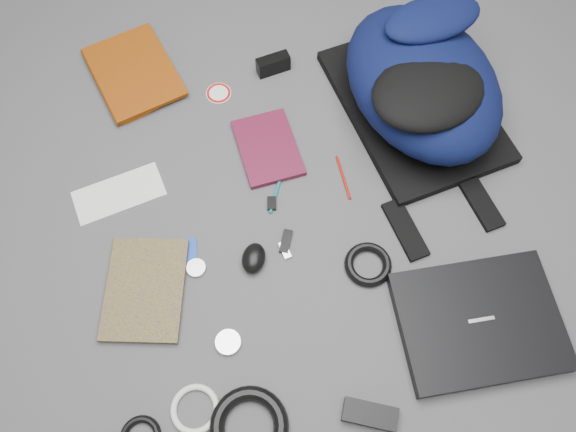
{
  "coord_description": "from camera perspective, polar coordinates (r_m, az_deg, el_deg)",
  "views": [
    {
      "loc": [
        -0.07,
        -0.56,
        1.24
      ],
      "look_at": [
        0.0,
        0.0,
        0.02
      ],
      "focal_mm": 35.0,
      "sensor_mm": 36.0,
      "label": 1
    }
  ],
  "objects": [
    {
      "name": "ground",
      "position": [
        1.36,
        0.0,
        -0.35
      ],
      "size": [
        4.0,
        4.0,
        0.0
      ],
      "primitive_type": "plane",
      "color": "#4F4F51",
      "rests_on": "ground"
    },
    {
      "name": "backpack",
      "position": [
        1.47,
        13.49,
        13.13
      ],
      "size": [
        0.5,
        0.62,
        0.23
      ],
      "primitive_type": null,
      "rotation": [
        0.0,
        0.0,
        0.25
      ],
      "color": "black",
      "rests_on": "ground"
    },
    {
      "name": "laptop",
      "position": [
        1.33,
        18.82,
        -10.12
      ],
      "size": [
        0.36,
        0.29,
        0.04
      ],
      "primitive_type": "cube",
      "rotation": [
        0.0,
        0.0,
        0.04
      ],
      "color": "black",
      "rests_on": "ground"
    },
    {
      "name": "textbook_red",
      "position": [
        1.63,
        -18.73,
        12.24
      ],
      "size": [
        0.29,
        0.33,
        0.03
      ],
      "primitive_type": "imported",
      "rotation": [
        0.0,
        0.0,
        0.36
      ],
      "color": "#712E06",
      "rests_on": "ground"
    },
    {
      "name": "comic_book",
      "position": [
        1.36,
        -18.0,
        -6.99
      ],
      "size": [
        0.21,
        0.27,
        0.02
      ],
      "primitive_type": "imported",
      "rotation": [
        0.0,
        0.0,
        -0.16
      ],
      "color": "#AC940C",
      "rests_on": "ground"
    },
    {
      "name": "envelope",
      "position": [
        1.45,
        -16.8,
        2.2
      ],
      "size": [
        0.24,
        0.16,
        0.0
      ],
      "primitive_type": "cube",
      "rotation": [
        0.0,
        0.0,
        0.28
      ],
      "color": "white",
      "rests_on": "ground"
    },
    {
      "name": "dvd_case",
      "position": [
        1.45,
        -2.07,
        6.93
      ],
      "size": [
        0.18,
        0.22,
        0.02
      ],
      "primitive_type": "cube",
      "rotation": [
        0.0,
        0.0,
        0.17
      ],
      "color": "#450D1F",
      "rests_on": "ground"
    },
    {
      "name": "compact_camera",
      "position": [
        1.58,
        -1.52,
        15.15
      ],
      "size": [
        0.1,
        0.05,
        0.05
      ],
      "primitive_type": "cube",
      "rotation": [
        0.0,
        0.0,
        0.26
      ],
      "color": "black",
      "rests_on": "ground"
    },
    {
      "name": "sticker_disc",
      "position": [
        1.57,
        -7.06,
        12.28
      ],
      "size": [
        0.08,
        0.08,
        0.0
      ],
      "primitive_type": "cylinder",
      "rotation": [
        0.0,
        0.0,
        0.15
      ],
      "color": "white",
      "rests_on": "ground"
    },
    {
      "name": "pen_teal",
      "position": [
        1.4,
        -1.06,
        2.94
      ],
      "size": [
        0.06,
        0.14,
        0.01
      ],
      "primitive_type": "cylinder",
      "rotation": [
        1.57,
        0.0,
        -0.38
      ],
      "color": "#0D6F77",
      "rests_on": "ground"
    },
    {
      "name": "pen_red",
      "position": [
        1.42,
        5.63,
        3.93
      ],
      "size": [
        0.02,
        0.13,
        0.01
      ],
      "primitive_type": "cylinder",
      "rotation": [
        1.57,
        0.0,
        0.1
      ],
      "color": "#9F160C",
      "rests_on": "ground"
    },
    {
      "name": "id_badge",
      "position": [
        1.35,
        -10.3,
        -3.83
      ],
      "size": [
        0.05,
        0.08,
        0.0
      ],
      "primitive_type": "cube",
      "rotation": [
        0.0,
        0.0,
        -0.02
      ],
      "color": "#1840B8",
      "rests_on": "ground"
    },
    {
      "name": "usb_black",
      "position": [
        1.33,
        -0.21,
        -2.6
      ],
      "size": [
        0.04,
        0.06,
        0.01
      ],
      "primitive_type": "cube",
      "rotation": [
        0.0,
        0.0,
        -0.34
      ],
      "color": "black",
      "rests_on": "ground"
    },
    {
      "name": "usb_silver",
      "position": [
        1.33,
        -0.32,
        -3.51
      ],
      "size": [
        0.03,
        0.05,
        0.01
      ],
      "primitive_type": "cube",
      "rotation": [
        0.0,
        0.0,
        0.27
      ],
      "color": "silver",
      "rests_on": "ground"
    },
    {
      "name": "key_fob",
      "position": [
        1.38,
        -1.66,
        1.29
      ],
      "size": [
        0.03,
        0.04,
        0.01
      ],
      "primitive_type": "cube",
      "rotation": [
        0.0,
        0.0,
        -0.11
      ],
      "color": "black",
      "rests_on": "ground"
    },
    {
      "name": "mouse",
      "position": [
        1.31,
        -3.51,
        -4.3
      ],
      "size": [
        0.07,
        0.09,
        0.04
      ],
      "primitive_type": "ellipsoid",
      "rotation": [
        0.0,
        0.0,
        -0.31
      ],
      "color": "black",
      "rests_on": "ground"
    },
    {
      "name": "headphone_left",
      "position": [
        1.33,
        -9.31,
        -5.24
      ],
      "size": [
        0.06,
        0.06,
        0.01
      ],
      "primitive_type": "cylinder",
      "rotation": [
        0.0,
        0.0,
        0.31
      ],
      "color": "#AFAFB1",
      "rests_on": "ground"
    },
    {
      "name": "headphone_right",
      "position": [
        1.27,
        -6.1,
        -12.65
      ],
      "size": [
        0.07,
        0.07,
        0.01
      ],
      "primitive_type": "cylinder",
      "rotation": [
        0.0,
        0.0,
        -0.34
      ],
      "color": "silver",
      "rests_on": "ground"
    },
    {
      "name": "cable_coil",
      "position": [
        1.32,
        8.13,
        -4.9
      ],
      "size": [
        0.11,
        0.11,
        0.02
      ],
      "primitive_type": "torus",
      "rotation": [
        0.0,
        0.0,
        -0.02
      ],
      "color": "black",
      "rests_on": "ground"
    },
    {
      "name": "power_brick",
      "position": [
        1.24,
        8.33,
        -19.33
      ],
      "size": [
        0.12,
        0.08,
        0.03
      ],
      "primitive_type": "cube",
      "rotation": [
        0.0,
        0.0,
        -0.34
      ],
      "color": "black",
      "rests_on": "ground"
    },
    {
      "name": "power_cord_coil",
      "position": [
        1.23,
        -3.97,
        -20.57
      ],
      "size": [
        0.21,
        0.21,
        0.03
      ],
      "primitive_type": "torus",
      "rotation": [
        0.0,
        0.0,
        0.34
      ],
      "color": "black",
      "rests_on": "ground"
    },
    {
      "name": "white_cable_coil",
      "position": [
        1.26,
        -9.43,
        -18.79
      ],
      "size": [
        0.13,
        0.13,
        0.01
      ],
      "primitive_type": "torus",
      "rotation": [
        0.0,
        0.0,
        -0.29
      ],
      "color": "white",
      "rests_on": "ground"
    }
  ]
}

